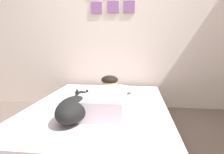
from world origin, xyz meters
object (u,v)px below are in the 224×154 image
object	(u,v)px
pillow	(114,89)
coffee_cup	(113,93)
bed	(99,120)
cell_phone	(101,104)
person_lying	(105,97)
dog	(74,108)

from	to	relation	value
pillow	coffee_cup	world-z (taller)	pillow
bed	cell_phone	bearing A→B (deg)	28.02
pillow	cell_phone	world-z (taller)	pillow
cell_phone	bed	bearing A→B (deg)	-151.98
person_lying	coffee_cup	xyz separation A→B (m)	(0.03, 0.46, -0.07)
person_lying	cell_phone	bearing A→B (deg)	122.83
pillow	person_lying	distance (m)	0.60
bed	cell_phone	distance (m)	0.19
dog	pillow	bearing A→B (deg)	76.37
bed	person_lying	distance (m)	0.31
bed	cell_phone	world-z (taller)	cell_phone
dog	coffee_cup	bearing A→B (deg)	74.04
bed	dog	bearing A→B (deg)	-106.97
bed	dog	xyz separation A→B (m)	(-0.13, -0.43, 0.28)
dog	person_lying	bearing A→B (deg)	60.00
dog	cell_phone	size ratio (longest dim) A/B	4.11
person_lying	coffee_cup	size ratio (longest dim) A/B	7.36
bed	coffee_cup	world-z (taller)	coffee_cup
person_lying	cell_phone	world-z (taller)	person_lying
person_lying	cell_phone	xyz separation A→B (m)	(-0.06, 0.09, -0.10)
dog	coffee_cup	size ratio (longest dim) A/B	4.60
cell_phone	person_lying	bearing A→B (deg)	-57.17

